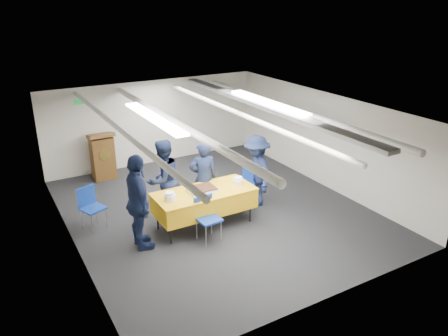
{
  "coord_description": "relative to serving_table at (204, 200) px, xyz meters",
  "views": [
    {
      "loc": [
        -4.12,
        -7.53,
        4.42
      ],
      "look_at": [
        0.1,
        -0.2,
        1.05
      ],
      "focal_mm": 35.0,
      "sensor_mm": 36.0,
      "label": 1
    }
  ],
  "objects": [
    {
      "name": "chair_near",
      "position": [
        -0.21,
        -0.48,
        -0.03
      ],
      "size": [
        0.45,
        0.45,
        0.87
      ],
      "color": "gray",
      "rests_on": "ground"
    },
    {
      "name": "serving_table",
      "position": [
        0.0,
        0.0,
        0.0
      ],
      "size": [
        2.03,
        0.91,
        0.77
      ],
      "color": "black",
      "rests_on": "ground"
    },
    {
      "name": "podium",
      "position": [
        -1.09,
        3.51,
        0.05
      ],
      "size": [
        0.62,
        0.53,
        1.25
      ],
      "color": "brown",
      "rests_on": "ground"
    },
    {
      "name": "sheet_cake",
      "position": [
        -0.05,
        -0.01,
        0.26
      ],
      "size": [
        0.54,
        0.42,
        0.09
      ],
      "color": "white",
      "rests_on": "serving_table"
    },
    {
      "name": "plate_stack_left",
      "position": [
        -0.76,
        -0.05,
        0.29
      ],
      "size": [
        0.22,
        0.22,
        0.17
      ],
      "color": "white",
      "rests_on": "serving_table"
    },
    {
      "name": "ground",
      "position": [
        0.51,
        0.47,
        -0.56
      ],
      "size": [
        7.0,
        7.0,
        0.0
      ],
      "primitive_type": "plane",
      "color": "black",
      "rests_on": "ground"
    },
    {
      "name": "chair_right",
      "position": [
        1.32,
        0.5,
        -0.03
      ],
      "size": [
        0.52,
        0.52,
        0.87
      ],
      "color": "gray",
      "rests_on": "ground"
    },
    {
      "name": "sailor_c",
      "position": [
        -1.42,
        -0.15,
        0.36
      ],
      "size": [
        0.53,
        1.11,
        1.84
      ],
      "primitive_type": "imported",
      "rotation": [
        0.0,
        0.0,
        1.49
      ],
      "color": "black",
      "rests_on": "ground"
    },
    {
      "name": "chair_left",
      "position": [
        -2.03,
        1.07,
        -0.03
      ],
      "size": [
        0.54,
        0.54,
        0.87
      ],
      "color": "gray",
      "rests_on": "ground"
    },
    {
      "name": "room_shell",
      "position": [
        0.6,
        0.88,
        1.25
      ],
      "size": [
        6.0,
        7.0,
        2.3
      ],
      "color": "beige",
      "rests_on": "ground"
    },
    {
      "name": "sailor_d",
      "position": [
        1.44,
        0.28,
        0.25
      ],
      "size": [
        0.75,
        1.13,
        1.62
      ],
      "primitive_type": "imported",
      "rotation": [
        0.0,
        0.0,
        -1.72
      ],
      "color": "black",
      "rests_on": "ground"
    },
    {
      "name": "plate_stack_right",
      "position": [
        0.76,
        -0.05,
        0.28
      ],
      "size": [
        0.21,
        0.21,
        0.16
      ],
      "color": "white",
      "rests_on": "serving_table"
    },
    {
      "name": "sailor_a",
      "position": [
        0.24,
        0.5,
        0.25
      ],
      "size": [
        0.68,
        0.54,
        1.62
      ],
      "primitive_type": "imported",
      "rotation": [
        0.0,
        0.0,
        2.86
      ],
      "color": "black",
      "rests_on": "ground"
    },
    {
      "name": "sailor_b",
      "position": [
        -0.56,
        0.77,
        0.3
      ],
      "size": [
        1.02,
        0.92,
        1.71
      ],
      "primitive_type": "imported",
      "rotation": [
        0.0,
        0.0,
        3.55
      ],
      "color": "black",
      "rests_on": "ground"
    }
  ]
}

